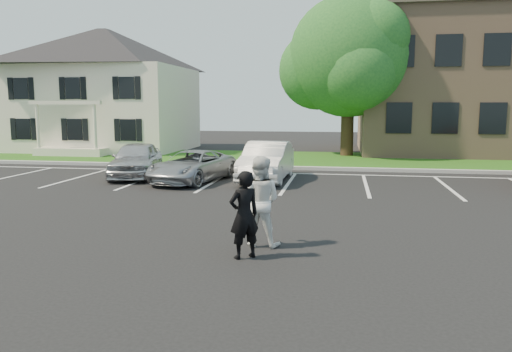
% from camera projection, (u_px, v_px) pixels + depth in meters
% --- Properties ---
extents(ground_plane, '(90.00, 90.00, 0.00)m').
position_uv_depth(ground_plane, '(248.00, 241.00, 10.56)').
color(ground_plane, black).
rests_on(ground_plane, ground).
extents(curb, '(40.00, 0.30, 0.15)m').
position_uv_depth(curb, '(298.00, 168.00, 22.25)').
color(curb, gray).
rests_on(curb, ground).
extents(grass_strip, '(44.00, 8.00, 0.08)m').
position_uv_depth(grass_strip, '(305.00, 159.00, 26.16)').
color(grass_strip, '#26490E').
rests_on(grass_strip, ground).
extents(stall_lines, '(34.00, 5.36, 0.01)m').
position_uv_depth(stall_lines, '(328.00, 180.00, 19.05)').
color(stall_lines, silver).
rests_on(stall_lines, ground).
extents(house, '(10.30, 9.22, 7.60)m').
position_uv_depth(house, '(106.00, 90.00, 31.71)').
color(house, beige).
rests_on(house, ground).
extents(tree, '(7.80, 7.20, 8.80)m').
position_uv_depth(tree, '(351.00, 59.00, 27.34)').
color(tree, black).
rests_on(tree, ground).
extents(man_black_suit, '(0.72, 0.69, 1.66)m').
position_uv_depth(man_black_suit, '(244.00, 215.00, 9.26)').
color(man_black_suit, black).
rests_on(man_black_suit, ground).
extents(man_white_shirt, '(0.96, 0.78, 1.84)m').
position_uv_depth(man_white_shirt, '(259.00, 201.00, 10.10)').
color(man_white_shirt, silver).
rests_on(man_white_shirt, ground).
extents(car_silver_west, '(2.48, 4.40, 1.41)m').
position_uv_depth(car_silver_west, '(136.00, 159.00, 19.89)').
color(car_silver_west, '#B3B2B7').
rests_on(car_silver_west, ground).
extents(car_silver_minivan, '(2.86, 4.55, 1.17)m').
position_uv_depth(car_silver_minivan, '(192.00, 166.00, 18.67)').
color(car_silver_minivan, '#9FA1A6').
rests_on(car_silver_minivan, ground).
extents(car_white_sedan, '(1.67, 4.49, 1.47)m').
position_uv_depth(car_white_sedan, '(267.00, 161.00, 19.03)').
color(car_white_sedan, silver).
rests_on(car_white_sedan, ground).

